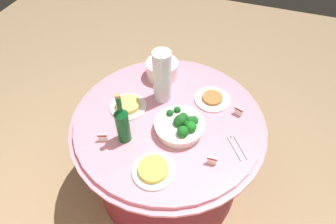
% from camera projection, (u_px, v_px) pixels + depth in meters
% --- Properties ---
extents(ground_plane, '(6.00, 6.00, 0.00)m').
position_uv_depth(ground_plane, '(168.00, 180.00, 2.26)').
color(ground_plane, '#9E7F5B').
extents(buffet_table, '(1.16, 1.16, 0.74)m').
position_uv_depth(buffet_table, '(168.00, 153.00, 1.98)').
color(buffet_table, maroon).
rests_on(buffet_table, ground_plane).
extents(broccoli_bowl, '(0.28, 0.28, 0.12)m').
position_uv_depth(broccoli_bowl, '(181.00, 125.00, 1.61)').
color(broccoli_bowl, white).
rests_on(broccoli_bowl, buffet_table).
extents(plate_stack, '(0.21, 0.21, 0.11)m').
position_uv_depth(plate_stack, '(162.00, 69.00, 1.92)').
color(plate_stack, white).
rests_on(plate_stack, buffet_table).
extents(wine_bottle, '(0.07, 0.07, 0.34)m').
position_uv_depth(wine_bottle, '(122.00, 123.00, 1.52)').
color(wine_bottle, '#0C5120').
rests_on(wine_bottle, buffet_table).
extents(decorative_fruit_vase, '(0.11, 0.11, 0.34)m').
position_uv_depth(decorative_fruit_vase, '(162.00, 78.00, 1.71)').
color(decorative_fruit_vase, silver).
rests_on(decorative_fruit_vase, buffet_table).
extents(serving_tongs, '(0.13, 0.16, 0.01)m').
position_uv_depth(serving_tongs, '(237.00, 147.00, 1.57)').
color(serving_tongs, silver).
rests_on(serving_tongs, buffet_table).
extents(food_plate_noodles, '(0.22, 0.22, 0.04)m').
position_uv_depth(food_plate_noodles, '(128.00, 105.00, 1.76)').
color(food_plate_noodles, white).
rests_on(food_plate_noodles, buffet_table).
extents(food_plate_fried_egg, '(0.22, 0.22, 0.04)m').
position_uv_depth(food_plate_fried_egg, '(153.00, 170.00, 1.46)').
color(food_plate_fried_egg, white).
rests_on(food_plate_fried_egg, buffet_table).
extents(food_plate_peanuts, '(0.22, 0.22, 0.03)m').
position_uv_depth(food_plate_peanuts, '(212.00, 99.00, 1.80)').
color(food_plate_peanuts, white).
rests_on(food_plate_peanuts, buffet_table).
extents(label_placard_front, '(0.05, 0.02, 0.05)m').
position_uv_depth(label_placard_front, '(238.00, 111.00, 1.71)').
color(label_placard_front, white).
rests_on(label_placard_front, buffet_table).
extents(label_placard_mid, '(0.05, 0.01, 0.05)m').
position_uv_depth(label_placard_mid, '(212.00, 160.00, 1.48)').
color(label_placard_mid, white).
rests_on(label_placard_mid, buffet_table).
extents(label_placard_rear, '(0.05, 0.03, 0.05)m').
position_uv_depth(label_placard_rear, '(102.00, 137.00, 1.58)').
color(label_placard_rear, white).
rests_on(label_placard_rear, buffet_table).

